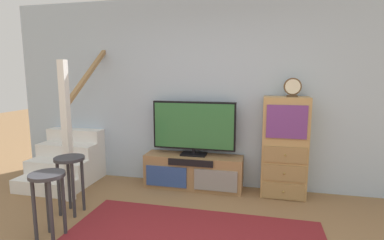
{
  "coord_description": "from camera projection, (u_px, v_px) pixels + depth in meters",
  "views": [
    {
      "loc": [
        0.62,
        -1.81,
        1.63
      ],
      "look_at": [
        -0.21,
        1.72,
        1.07
      ],
      "focal_mm": 27.9,
      "sensor_mm": 36.0,
      "label": 1
    }
  ],
  "objects": [
    {
      "name": "back_wall",
      "position": [
        218.0,
        93.0,
        4.29
      ],
      "size": [
        6.4,
        0.12,
        2.7
      ],
      "primitive_type": "cube",
      "color": "#A8BCD1",
      "rests_on": "ground_plane"
    },
    {
      "name": "media_console",
      "position": [
        193.0,
        172.0,
        4.28
      ],
      "size": [
        1.4,
        0.38,
        0.48
      ],
      "color": "#997047",
      "rests_on": "ground_plane"
    },
    {
      "name": "television",
      "position": [
        194.0,
        127.0,
        4.2
      ],
      "size": [
        1.18,
        0.22,
        0.77
      ],
      "color": "black",
      "rests_on": "media_console"
    },
    {
      "name": "side_cabinet",
      "position": [
        284.0,
        147.0,
        3.94
      ],
      "size": [
        0.58,
        0.38,
        1.34
      ],
      "color": "tan",
      "rests_on": "ground_plane"
    },
    {
      "name": "desk_clock",
      "position": [
        293.0,
        87.0,
        3.79
      ],
      "size": [
        0.22,
        0.08,
        0.24
      ],
      "color": "#4C3823",
      "rests_on": "side_cabinet"
    },
    {
      "name": "staircase",
      "position": [
        74.0,
        154.0,
        4.71
      ],
      "size": [
        1.0,
        1.36,
        2.2
      ],
      "color": "white",
      "rests_on": "ground_plane"
    },
    {
      "name": "bar_stool_near",
      "position": [
        48.0,
        190.0,
        2.91
      ],
      "size": [
        0.34,
        0.34,
        0.68
      ],
      "color": "#333338",
      "rests_on": "ground_plane"
    },
    {
      "name": "bar_stool_far",
      "position": [
        70.0,
        171.0,
        3.46
      ],
      "size": [
        0.34,
        0.34,
        0.68
      ],
      "color": "#333338",
      "rests_on": "ground_plane"
    }
  ]
}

